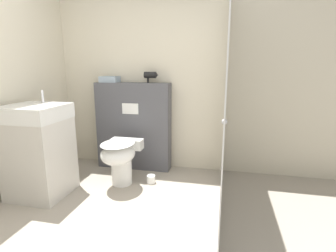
{
  "coord_description": "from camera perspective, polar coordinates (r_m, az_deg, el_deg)",
  "views": [
    {
      "loc": [
        0.84,
        -1.5,
        1.38
      ],
      "look_at": [
        0.24,
        1.15,
        0.76
      ],
      "focal_mm": 28.0,
      "sensor_mm": 36.0,
      "label": 1
    }
  ],
  "objects": [
    {
      "name": "wall_back",
      "position": [
        3.55,
        -0.98,
        10.71
      ],
      "size": [
        8.0,
        0.06,
        2.5
      ],
      "color": "beige",
      "rests_on": "ground_plane"
    },
    {
      "name": "hair_drier",
      "position": [
        3.45,
        -3.76,
        10.98
      ],
      "size": [
        0.18,
        0.08,
        0.14
      ],
      "color": "black",
      "rests_on": "partition_panel"
    },
    {
      "name": "shower_glass",
      "position": [
        2.54,
        12.5,
        5.81
      ],
      "size": [
        0.04,
        1.79,
        2.17
      ],
      "color": "silver",
      "rests_on": "ground_plane"
    },
    {
      "name": "sink_vanity",
      "position": [
        3.14,
        -26.32,
        -4.86
      ],
      "size": [
        0.58,
        0.56,
        1.13
      ],
      "color": "beige",
      "rests_on": "ground_plane"
    },
    {
      "name": "partition_panel",
      "position": [
        3.6,
        -7.48,
        -0.03
      ],
      "size": [
        1.01,
        0.22,
        1.17
      ],
      "color": "#4C4C51",
      "rests_on": "ground_plane"
    },
    {
      "name": "spare_toilet_roll",
      "position": [
        3.25,
        -3.74,
        -11.47
      ],
      "size": [
        0.1,
        0.1,
        0.09
      ],
      "color": "white",
      "rests_on": "ground_plane"
    },
    {
      "name": "toilet",
      "position": [
        3.14,
        -10.4,
        -6.64
      ],
      "size": [
        0.4,
        0.59,
        0.54
      ],
      "color": "white",
      "rests_on": "ground_plane"
    },
    {
      "name": "folded_towel",
      "position": [
        3.64,
        -12.57,
        9.89
      ],
      "size": [
        0.24,
        0.19,
        0.08
      ],
      "color": "#8C9EAD",
      "rests_on": "partition_panel"
    }
  ]
}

